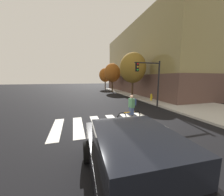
{
  "coord_description": "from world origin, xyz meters",
  "views": [
    {
      "loc": [
        -2.2,
        -7.28,
        2.71
      ],
      "look_at": [
        0.57,
        2.03,
        1.22
      ],
      "focal_mm": 20.75,
      "sensor_mm": 36.0,
      "label": 1
    }
  ],
  "objects_px": {
    "street_tree_near": "(133,68)",
    "street_tree_far": "(105,75)",
    "traffic_light_near": "(151,76)",
    "fire_hydrant": "(151,97)",
    "manhole_cover": "(154,130)",
    "cyclist": "(131,108)",
    "street_tree_mid": "(112,73)",
    "sedan_near": "(133,163)"
  },
  "relations": [
    {
      "from": "traffic_light_near",
      "to": "fire_hydrant",
      "type": "height_order",
      "value": "traffic_light_near"
    },
    {
      "from": "cyclist",
      "to": "sedan_near",
      "type": "bearing_deg",
      "value": -114.28
    },
    {
      "from": "sedan_near",
      "to": "street_tree_far",
      "type": "height_order",
      "value": "street_tree_far"
    },
    {
      "from": "traffic_light_near",
      "to": "street_tree_mid",
      "type": "bearing_deg",
      "value": 86.73
    },
    {
      "from": "fire_hydrant",
      "to": "cyclist",
      "type": "bearing_deg",
      "value": -132.44
    },
    {
      "from": "traffic_light_near",
      "to": "street_tree_near",
      "type": "bearing_deg",
      "value": 80.88
    },
    {
      "from": "sedan_near",
      "to": "street_tree_mid",
      "type": "xyz_separation_m",
      "value": [
        6.1,
        22.05,
        2.93
      ]
    },
    {
      "from": "sedan_near",
      "to": "street_tree_near",
      "type": "relative_size",
      "value": 0.79
    },
    {
      "from": "manhole_cover",
      "to": "street_tree_mid",
      "type": "bearing_deg",
      "value": 79.89
    },
    {
      "from": "sedan_near",
      "to": "cyclist",
      "type": "bearing_deg",
      "value": 65.72
    },
    {
      "from": "traffic_light_near",
      "to": "fire_hydrant",
      "type": "bearing_deg",
      "value": 54.27
    },
    {
      "from": "street_tree_near",
      "to": "street_tree_mid",
      "type": "xyz_separation_m",
      "value": [
        -0.05,
        8.98,
        -0.27
      ]
    },
    {
      "from": "sedan_near",
      "to": "fire_hydrant",
      "type": "relative_size",
      "value": 6.0
    },
    {
      "from": "street_tree_near",
      "to": "street_tree_far",
      "type": "distance_m",
      "value": 15.56
    },
    {
      "from": "traffic_light_near",
      "to": "street_tree_mid",
      "type": "relative_size",
      "value": 0.76
    },
    {
      "from": "cyclist",
      "to": "street_tree_near",
      "type": "bearing_deg",
      "value": 64.23
    },
    {
      "from": "traffic_light_near",
      "to": "street_tree_far",
      "type": "relative_size",
      "value": 0.82
    },
    {
      "from": "manhole_cover",
      "to": "sedan_near",
      "type": "distance_m",
      "value": 4.22
    },
    {
      "from": "fire_hydrant",
      "to": "street_tree_mid",
      "type": "height_order",
      "value": "street_tree_mid"
    },
    {
      "from": "street_tree_mid",
      "to": "fire_hydrant",
      "type": "bearing_deg",
      "value": -83.55
    },
    {
      "from": "sedan_near",
      "to": "fire_hydrant",
      "type": "height_order",
      "value": "sedan_near"
    },
    {
      "from": "street_tree_far",
      "to": "cyclist",
      "type": "bearing_deg",
      "value": -99.73
    },
    {
      "from": "manhole_cover",
      "to": "street_tree_mid",
      "type": "xyz_separation_m",
      "value": [
        3.37,
        18.93,
        3.74
      ]
    },
    {
      "from": "manhole_cover",
      "to": "traffic_light_near",
      "type": "distance_m",
      "value": 5.88
    },
    {
      "from": "cyclist",
      "to": "traffic_light_near",
      "type": "xyz_separation_m",
      "value": [
        3.1,
        2.76,
        2.02
      ]
    },
    {
      "from": "cyclist",
      "to": "street_tree_near",
      "type": "height_order",
      "value": "street_tree_near"
    },
    {
      "from": "street_tree_near",
      "to": "street_tree_mid",
      "type": "bearing_deg",
      "value": 90.34
    },
    {
      "from": "street_tree_mid",
      "to": "street_tree_far",
      "type": "xyz_separation_m",
      "value": [
        0.15,
        6.57,
        -0.29
      ]
    },
    {
      "from": "manhole_cover",
      "to": "fire_hydrant",
      "type": "distance_m",
      "value": 8.79
    },
    {
      "from": "sedan_near",
      "to": "street_tree_mid",
      "type": "height_order",
      "value": "street_tree_mid"
    },
    {
      "from": "fire_hydrant",
      "to": "manhole_cover",
      "type": "bearing_deg",
      "value": -122.21
    },
    {
      "from": "sedan_near",
      "to": "traffic_light_near",
      "type": "bearing_deg",
      "value": 55.17
    },
    {
      "from": "sedan_near",
      "to": "street_tree_far",
      "type": "distance_m",
      "value": 29.41
    },
    {
      "from": "traffic_light_near",
      "to": "street_tree_near",
      "type": "height_order",
      "value": "street_tree_near"
    },
    {
      "from": "manhole_cover",
      "to": "street_tree_far",
      "type": "distance_m",
      "value": 25.97
    },
    {
      "from": "cyclist",
      "to": "traffic_light_near",
      "type": "bearing_deg",
      "value": 41.67
    },
    {
      "from": "sedan_near",
      "to": "fire_hydrant",
      "type": "bearing_deg",
      "value": 54.92
    },
    {
      "from": "fire_hydrant",
      "to": "street_tree_far",
      "type": "distance_m",
      "value": 18.35
    },
    {
      "from": "manhole_cover",
      "to": "street_tree_near",
      "type": "relative_size",
      "value": 0.11
    },
    {
      "from": "street_tree_near",
      "to": "street_tree_far",
      "type": "height_order",
      "value": "street_tree_near"
    },
    {
      "from": "street_tree_near",
      "to": "sedan_near",
      "type": "bearing_deg",
      "value": -115.22
    },
    {
      "from": "traffic_light_near",
      "to": "street_tree_near",
      "type": "xyz_separation_m",
      "value": [
        0.88,
        5.48,
        1.16
      ]
    }
  ]
}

